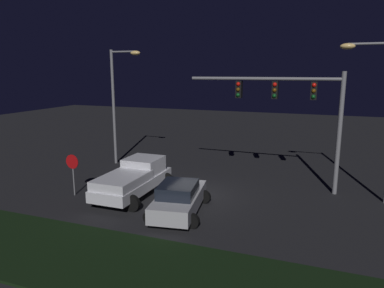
{
  "coord_description": "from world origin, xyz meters",
  "views": [
    {
      "loc": [
        6.14,
        -17.02,
        6.5
      ],
      "look_at": [
        -0.77,
        1.35,
        2.46
      ],
      "focal_mm": 33.17,
      "sensor_mm": 36.0,
      "label": 1
    }
  ],
  "objects_px": {
    "stop_sign": "(73,167)",
    "street_lamp_right": "(383,102)",
    "traffic_signal_gantry": "(293,102)",
    "pickup_truck": "(135,177)",
    "car_sedan": "(179,198)",
    "street_lamp_left": "(119,94)"
  },
  "relations": [
    {
      "from": "car_sedan",
      "to": "stop_sign",
      "type": "xyz_separation_m",
      "value": [
        -6.19,
        0.31,
        0.82
      ]
    },
    {
      "from": "street_lamp_left",
      "to": "stop_sign",
      "type": "relative_size",
      "value": 3.56
    },
    {
      "from": "street_lamp_left",
      "to": "pickup_truck",
      "type": "bearing_deg",
      "value": -52.18
    },
    {
      "from": "car_sedan",
      "to": "street_lamp_right",
      "type": "distance_m",
      "value": 10.81
    },
    {
      "from": "pickup_truck",
      "to": "street_lamp_left",
      "type": "bearing_deg",
      "value": 37.87
    },
    {
      "from": "traffic_signal_gantry",
      "to": "street_lamp_left",
      "type": "distance_m",
      "value": 11.84
    },
    {
      "from": "traffic_signal_gantry",
      "to": "street_lamp_right",
      "type": "relative_size",
      "value": 1.05
    },
    {
      "from": "street_lamp_left",
      "to": "traffic_signal_gantry",
      "type": "bearing_deg",
      "value": -7.23
    },
    {
      "from": "street_lamp_right",
      "to": "stop_sign",
      "type": "bearing_deg",
      "value": -162.72
    },
    {
      "from": "car_sedan",
      "to": "street_lamp_right",
      "type": "height_order",
      "value": "street_lamp_right"
    },
    {
      "from": "car_sedan",
      "to": "stop_sign",
      "type": "height_order",
      "value": "stop_sign"
    },
    {
      "from": "street_lamp_right",
      "to": "car_sedan",
      "type": "bearing_deg",
      "value": -150.29
    },
    {
      "from": "stop_sign",
      "to": "street_lamp_right",
      "type": "bearing_deg",
      "value": 17.28
    },
    {
      "from": "traffic_signal_gantry",
      "to": "street_lamp_left",
      "type": "relative_size",
      "value": 1.05
    },
    {
      "from": "street_lamp_right",
      "to": "stop_sign",
      "type": "distance_m",
      "value": 15.9
    },
    {
      "from": "pickup_truck",
      "to": "traffic_signal_gantry",
      "type": "height_order",
      "value": "traffic_signal_gantry"
    },
    {
      "from": "pickup_truck",
      "to": "traffic_signal_gantry",
      "type": "xyz_separation_m",
      "value": [
        7.58,
        3.89,
        3.9
      ]
    },
    {
      "from": "pickup_truck",
      "to": "street_lamp_left",
      "type": "relative_size",
      "value": 0.68
    },
    {
      "from": "traffic_signal_gantry",
      "to": "street_lamp_left",
      "type": "height_order",
      "value": "street_lamp_left"
    },
    {
      "from": "car_sedan",
      "to": "traffic_signal_gantry",
      "type": "height_order",
      "value": "traffic_signal_gantry"
    },
    {
      "from": "stop_sign",
      "to": "car_sedan",
      "type": "bearing_deg",
      "value": -2.89
    },
    {
      "from": "stop_sign",
      "to": "pickup_truck",
      "type": "bearing_deg",
      "value": 22.54
    }
  ]
}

